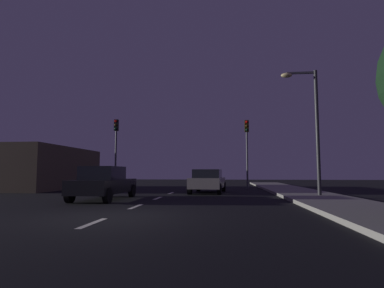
% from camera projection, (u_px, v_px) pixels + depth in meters
% --- Properties ---
extents(ground_plane, '(80.00, 80.00, 0.00)m').
position_uv_depth(ground_plane, '(160.00, 197.00, 15.85)').
color(ground_plane, black).
extents(sidewalk_curb_right, '(3.00, 40.00, 0.15)m').
position_uv_depth(sidewalk_curb_right, '(314.00, 197.00, 15.09)').
color(sidewalk_curb_right, gray).
rests_on(sidewalk_curb_right, ground_plane).
extents(lane_stripe_nearest, '(0.16, 1.60, 0.01)m').
position_uv_depth(lane_stripe_nearest, '(93.00, 223.00, 7.73)').
color(lane_stripe_nearest, silver).
rests_on(lane_stripe_nearest, ground_plane).
extents(lane_stripe_second, '(0.16, 1.60, 0.01)m').
position_uv_depth(lane_stripe_second, '(136.00, 207.00, 11.49)').
color(lane_stripe_second, silver).
rests_on(lane_stripe_second, ground_plane).
extents(lane_stripe_third, '(0.16, 1.60, 0.01)m').
position_uv_depth(lane_stripe_third, '(158.00, 198.00, 15.26)').
color(lane_stripe_third, silver).
rests_on(lane_stripe_third, ground_plane).
extents(lane_stripe_fourth, '(0.16, 1.60, 0.01)m').
position_uv_depth(lane_stripe_fourth, '(171.00, 193.00, 19.02)').
color(lane_stripe_fourth, silver).
rests_on(lane_stripe_fourth, ground_plane).
extents(traffic_signal_left, '(0.32, 0.38, 5.43)m').
position_uv_depth(traffic_signal_left, '(116.00, 140.00, 24.88)').
color(traffic_signal_left, '#4C4C51').
rests_on(traffic_signal_left, ground_plane).
extents(traffic_signal_right, '(0.32, 0.38, 5.20)m').
position_uv_depth(traffic_signal_right, '(247.00, 141.00, 23.82)').
color(traffic_signal_right, '#4C4C51').
rests_on(traffic_signal_right, ground_plane).
extents(car_stopped_ahead, '(2.17, 4.41, 1.43)m').
position_uv_depth(car_stopped_ahead, '(208.00, 181.00, 19.23)').
color(car_stopped_ahead, gray).
rests_on(car_stopped_ahead, ground_plane).
extents(car_adjacent_lane, '(1.81, 4.47, 1.52)m').
position_uv_depth(car_adjacent_lane, '(104.00, 183.00, 14.40)').
color(car_adjacent_lane, black).
rests_on(car_adjacent_lane, ground_plane).
extents(street_lamp_right, '(1.78, 0.36, 6.34)m').
position_uv_depth(street_lamp_right, '(311.00, 119.00, 15.61)').
color(street_lamp_right, '#2D2D30').
rests_on(street_lamp_right, ground_plane).
extents(storefront_left, '(5.59, 9.57, 3.11)m').
position_uv_depth(storefront_left, '(39.00, 168.00, 23.98)').
color(storefront_left, brown).
rests_on(storefront_left, ground_plane).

